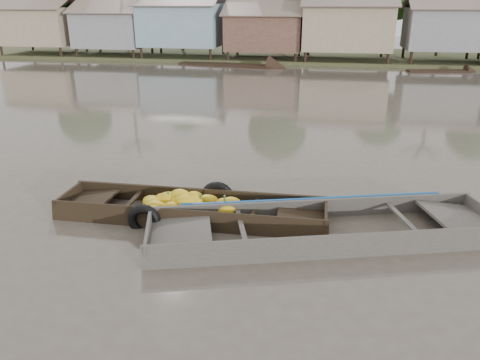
# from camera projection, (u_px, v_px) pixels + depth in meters

# --- Properties ---
(ground) EXTENTS (120.00, 120.00, 0.00)m
(ground) POSITION_uv_depth(u_px,v_px,m) (256.00, 232.00, 9.87)
(ground) COLOR #52493F
(ground) RESTS_ON ground
(riverbank) EXTENTS (120.00, 12.47, 10.22)m
(riverbank) POSITION_uv_depth(u_px,v_px,m) (354.00, 20.00, 37.48)
(riverbank) COLOR #384723
(riverbank) RESTS_ON ground
(banana_boat) EXTENTS (6.08, 1.68, 0.85)m
(banana_boat) POSITION_uv_depth(u_px,v_px,m) (187.00, 209.00, 10.54)
(banana_boat) COLOR black
(banana_boat) RESTS_ON ground
(viewer_boat) EXTENTS (7.53, 3.96, 0.59)m
(viewer_boat) POSITION_uv_depth(u_px,v_px,m) (324.00, 233.00, 9.71)
(viewer_boat) COLOR #3D3933
(viewer_boat) RESTS_ON ground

